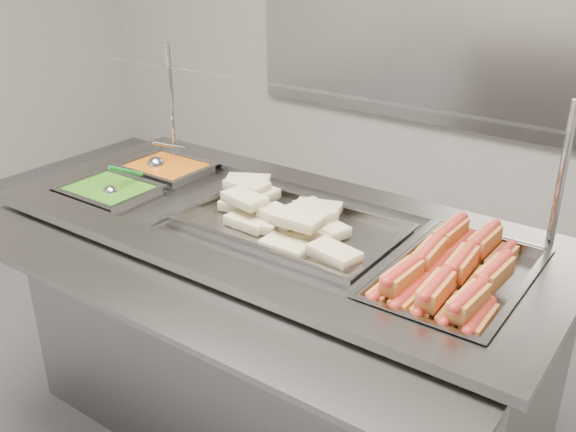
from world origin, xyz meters
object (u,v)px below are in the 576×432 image
Objects in this scene: steam_counter at (277,333)px; serving_spoon at (113,189)px; pan_hotdogs at (456,287)px; pan_wraps at (291,231)px; sneeze_guard at (314,95)px; ladle at (157,164)px.

steam_counter is 10.34× the size of serving_spoon.
pan_hotdogs and pan_wraps have the same top height.
pan_hotdogs is (0.57, 0.01, 0.38)m from steam_counter.
sneeze_guard is at bearing 162.02° from pan_hotdogs.
serving_spoon is at bearing -171.81° from pan_hotdogs.
pan_hotdogs is at bearing 1.30° from pan_wraps.
ladle is 1.09× the size of serving_spoon.
serving_spoon is at bearing -74.69° from ladle.
steam_counter is 0.77m from sneeze_guard.
serving_spoon is (0.07, -0.26, 0.00)m from ladle.
pan_wraps reaches higher than steam_counter.
pan_hotdogs reaches higher than steam_counter.
pan_hotdogs is 0.52m from pan_wraps.
ladle is at bearing 171.36° from pan_wraps.
pan_hotdogs is 0.81× the size of pan_wraps.
ladle reaches higher than pan_hotdogs.
pan_wraps is at bearing 13.82° from serving_spoon.
steam_counter is at bearing -178.70° from pan_hotdogs.
sneeze_guard is 0.71m from ladle.
ladle is (-1.21, 0.09, 0.05)m from pan_hotdogs.
sneeze_guard reaches higher than ladle.
steam_counter is 9.46× the size of ladle.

